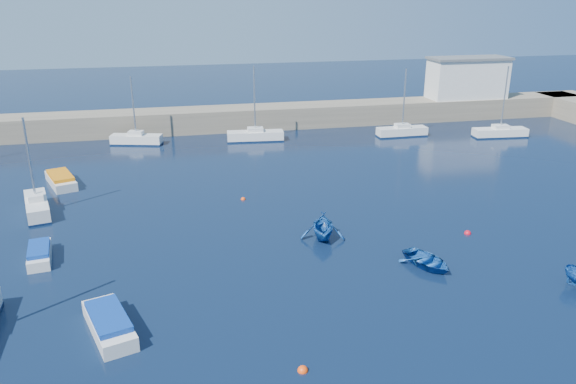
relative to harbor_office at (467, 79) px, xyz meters
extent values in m
plane|color=black|center=(-30.00, -46.00, -5.10)|extent=(220.00, 220.00, 0.00)
cube|color=#756B59|center=(-30.00, 0.00, -3.80)|extent=(96.00, 4.50, 2.60)
cube|color=silver|center=(0.00, 0.00, 0.00)|extent=(10.00, 4.00, 5.00)
cube|color=silver|center=(-49.03, -24.38, -4.54)|extent=(2.79, 5.70, 1.12)
cylinder|color=#B7BABC|center=(-49.03, -24.38, -0.83)|extent=(0.17, 0.17, 6.31)
cube|color=silver|center=(-42.31, -5.03, -4.57)|extent=(5.74, 2.94, 1.06)
cylinder|color=#B7BABC|center=(-42.31, -5.03, -0.86)|extent=(0.16, 0.16, 6.36)
cube|color=silver|center=(-29.24, -6.29, -4.56)|extent=(6.43, 2.33, 1.07)
cylinder|color=#B7BABC|center=(-29.24, -6.29, -0.41)|extent=(0.16, 0.16, 7.24)
cube|color=silver|center=(-12.20, -7.85, -4.58)|extent=(5.86, 1.69, 1.03)
cylinder|color=#B7BABC|center=(-12.20, -7.85, -0.71)|extent=(0.15, 0.15, 6.73)
cube|color=silver|center=(-1.26, -10.68, -4.60)|extent=(6.31, 2.29, 1.01)
cylinder|color=#B7BABC|center=(-1.26, -10.68, -0.54)|extent=(0.15, 0.15, 7.11)
cube|color=silver|center=(-42.44, -42.04, -4.71)|extent=(3.03, 5.01, 0.77)
cube|color=navy|center=(-42.44, -42.04, -4.18)|extent=(2.58, 3.86, 0.29)
cube|color=silver|center=(-47.35, -32.82, -4.77)|extent=(1.82, 3.89, 0.67)
cube|color=navy|center=(-47.35, -32.82, -4.31)|extent=(1.62, 2.95, 0.25)
cube|color=silver|center=(-48.30, -17.78, -4.72)|extent=(3.35, 5.31, 0.75)
cube|color=orange|center=(-48.30, -17.78, -4.21)|extent=(2.84, 4.10, 0.28)
imported|color=#164B9A|center=(-23.89, -38.89, -4.73)|extent=(3.54, 4.16, 0.73)
imported|color=#164B9A|center=(-29.02, -33.48, -4.17)|extent=(3.80, 4.15, 1.85)
sphere|color=#FF450D|center=(-33.77, -47.06, -5.10)|extent=(0.49, 0.49, 0.49)
sphere|color=red|center=(-18.90, -34.96, -5.10)|extent=(0.49, 0.49, 0.49)
sphere|color=#FF450D|center=(-33.28, -24.82, -5.10)|extent=(0.39, 0.39, 0.39)
camera|label=1|loc=(-38.92, -67.32, 10.95)|focal=35.00mm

